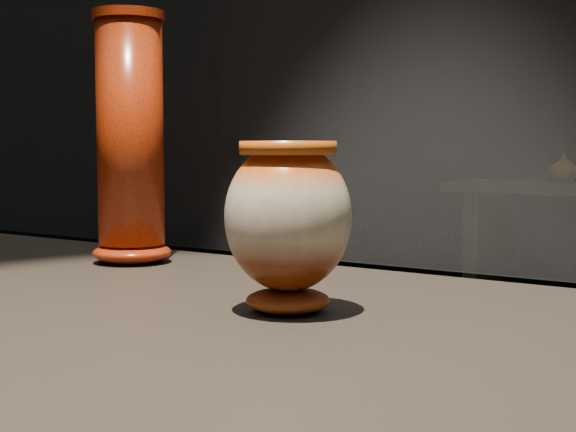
{
  "coord_description": "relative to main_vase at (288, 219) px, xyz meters",
  "views": [
    {
      "loc": [
        0.6,
        -0.67,
        1.08
      ],
      "look_at": [
        0.1,
        0.07,
        1.01
      ],
      "focal_mm": 50.0,
      "sensor_mm": 36.0,
      "label": 1
    }
  ],
  "objects": [
    {
      "name": "main_vase",
      "position": [
        0.0,
        0.0,
        0.0
      ],
      "size": [
        0.16,
        0.16,
        0.19
      ],
      "rotation": [
        0.0,
        0.0,
        0.15
      ],
      "color": "#6A2509",
      "rests_on": "display_plinth"
    },
    {
      "name": "tall_vase",
      "position": [
        -0.42,
        0.18,
        0.09
      ],
      "size": [
        0.15,
        0.15,
        0.4
      ],
      "rotation": [
        0.0,
        0.0,
        0.19
      ],
      "color": "#BE370C",
      "rests_on": "display_plinth"
    },
    {
      "name": "back_vase_left",
      "position": [
        -0.67,
        3.58,
        -0.03
      ],
      "size": [
        0.17,
        0.17,
        0.15
      ],
      "primitive_type": "imported",
      "rotation": [
        0.0,
        0.0,
        2.94
      ],
      "color": "#8F5F14",
      "rests_on": "back_shelf"
    }
  ]
}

